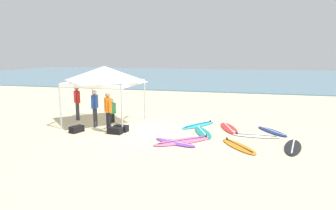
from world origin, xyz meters
TOP-DOWN VIEW (x-y plane):
  - ground_plane at (0.00, 0.00)m, footprint 80.00×80.00m
  - sea at (0.00, 31.74)m, footprint 80.00×36.00m
  - canopy_tent at (-2.40, 0.84)m, footprint 3.05×3.05m
  - surfboard_white at (4.52, 0.22)m, footprint 1.87×0.52m
  - surfboard_navy at (5.20, 1.16)m, footprint 1.43×1.81m
  - surfboard_red at (3.38, 1.26)m, footprint 1.17×2.21m
  - surfboard_cyan at (1.97, 1.50)m, footprint 1.62×2.07m
  - surfboard_black at (5.78, -0.98)m, footprint 0.92×2.15m
  - surfboard_orange at (3.89, -1.37)m, footprint 1.59×1.99m
  - surfboard_pink at (1.84, -1.22)m, footprint 2.35×2.23m
  - surfboard_teal at (2.36, 0.23)m, footprint 1.23×2.06m
  - surfboard_purple at (1.55, -1.50)m, footprint 1.89×1.23m
  - person_orange at (-1.56, -0.63)m, footprint 0.41×0.43m
  - person_blue at (-2.55, 0.08)m, footprint 0.28×0.54m
  - person_red at (-4.14, 1.21)m, footprint 0.42×0.41m
  - person_green at (-2.19, 1.07)m, footprint 0.32×0.53m
  - gear_bag_near_tent at (-2.88, -1.00)m, footprint 0.48×0.67m
  - gear_bag_by_pole at (-1.09, -0.39)m, footprint 0.63×0.39m
  - gear_bag_on_sand at (-1.18, -0.81)m, footprint 0.63×0.37m

SIDE VIEW (x-z plane):
  - ground_plane at x=0.00m, z-range 0.00..0.00m
  - surfboard_pink at x=1.84m, z-range -0.06..0.13m
  - surfboard_red at x=3.38m, z-range -0.06..0.13m
  - surfboard_cyan at x=1.97m, z-range -0.06..0.13m
  - surfboard_black at x=5.78m, z-range -0.06..0.13m
  - surfboard_orange at x=3.89m, z-range -0.06..0.13m
  - surfboard_teal at x=2.36m, z-range -0.06..0.13m
  - surfboard_white at x=4.52m, z-range -0.06..0.13m
  - surfboard_purple at x=1.55m, z-range -0.06..0.13m
  - surfboard_navy at x=5.20m, z-range -0.06..0.13m
  - sea at x=0.00m, z-range 0.00..0.10m
  - gear_bag_near_tent at x=-2.88m, z-range 0.00..0.28m
  - gear_bag_by_pole at x=-1.09m, z-range 0.00..0.28m
  - gear_bag_on_sand at x=-1.18m, z-range 0.00..0.28m
  - person_green at x=-2.19m, z-range 0.06..1.26m
  - person_orange at x=-1.56m, z-range 0.13..1.84m
  - person_blue at x=-2.55m, z-range 0.13..1.84m
  - person_red at x=-4.14m, z-range 0.13..1.84m
  - canopy_tent at x=-2.40m, z-range 1.01..3.76m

